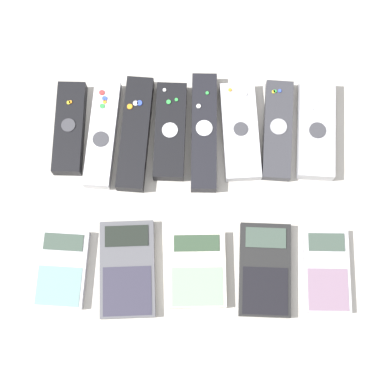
{
  "coord_description": "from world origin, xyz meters",
  "views": [
    {
      "loc": [
        0.0,
        -0.23,
        1.0
      ],
      "look_at": [
        0.0,
        0.02,
        0.01
      ],
      "focal_mm": 60.0,
      "sensor_mm": 36.0,
      "label": 1
    }
  ],
  "objects_px": {
    "calculator_4": "(325,271)",
    "remote_1": "(101,134)",
    "calculator_2": "(195,270)",
    "remote_3": "(168,131)",
    "calculator_3": "(263,270)",
    "remote_7": "(314,130)",
    "calculator_1": "(125,269)",
    "remote_6": "(276,130)",
    "remote_4": "(202,132)",
    "calculator_0": "(60,269)",
    "remote_2": "(133,134)",
    "remote_0": "(68,128)",
    "remote_5": "(238,131)"
  },
  "relations": [
    {
      "from": "remote_4",
      "to": "calculator_2",
      "type": "relative_size",
      "value": 1.64
    },
    {
      "from": "remote_3",
      "to": "remote_2",
      "type": "bearing_deg",
      "value": -174.08
    },
    {
      "from": "remote_4",
      "to": "calculator_0",
      "type": "relative_size",
      "value": 1.6
    },
    {
      "from": "calculator_0",
      "to": "calculator_4",
      "type": "height_order",
      "value": "calculator_0"
    },
    {
      "from": "remote_5",
      "to": "calculator_3",
      "type": "bearing_deg",
      "value": -84.59
    },
    {
      "from": "remote_0",
      "to": "remote_5",
      "type": "relative_size",
      "value": 0.93
    },
    {
      "from": "remote_0",
      "to": "remote_1",
      "type": "xyz_separation_m",
      "value": [
        0.05,
        -0.01,
        -0.0
      ]
    },
    {
      "from": "remote_2",
      "to": "calculator_3",
      "type": "relative_size",
      "value": 1.32
    },
    {
      "from": "remote_3",
      "to": "calculator_2",
      "type": "height_order",
      "value": "remote_3"
    },
    {
      "from": "calculator_4",
      "to": "calculator_2",
      "type": "bearing_deg",
      "value": -179.52
    },
    {
      "from": "remote_4",
      "to": "remote_5",
      "type": "xyz_separation_m",
      "value": [
        0.06,
        0.0,
        -0.0
      ]
    },
    {
      "from": "remote_0",
      "to": "calculator_0",
      "type": "xyz_separation_m",
      "value": [
        0.0,
        -0.23,
        -0.0
      ]
    },
    {
      "from": "remote_1",
      "to": "calculator_0",
      "type": "distance_m",
      "value": 0.23
    },
    {
      "from": "remote_7",
      "to": "calculator_1",
      "type": "bearing_deg",
      "value": -139.79
    },
    {
      "from": "remote_6",
      "to": "remote_7",
      "type": "xyz_separation_m",
      "value": [
        0.06,
        0.0,
        0.0
      ]
    },
    {
      "from": "remote_3",
      "to": "remote_6",
      "type": "bearing_deg",
      "value": 2.87
    },
    {
      "from": "remote_2",
      "to": "remote_3",
      "type": "height_order",
      "value": "same"
    },
    {
      "from": "remote_4",
      "to": "calculator_4",
      "type": "bearing_deg",
      "value": -49.27
    },
    {
      "from": "calculator_4",
      "to": "calculator_0",
      "type": "bearing_deg",
      "value": -179.51
    },
    {
      "from": "remote_3",
      "to": "calculator_2",
      "type": "distance_m",
      "value": 0.23
    },
    {
      "from": "calculator_2",
      "to": "calculator_4",
      "type": "xyz_separation_m",
      "value": [
        0.2,
        0.0,
        -0.0
      ]
    },
    {
      "from": "remote_2",
      "to": "calculator_3",
      "type": "bearing_deg",
      "value": -42.82
    },
    {
      "from": "calculator_4",
      "to": "remote_1",
      "type": "bearing_deg",
      "value": 148.85
    },
    {
      "from": "remote_3",
      "to": "calculator_4",
      "type": "xyz_separation_m",
      "value": [
        0.25,
        -0.22,
        -0.01
      ]
    },
    {
      "from": "remote_2",
      "to": "remote_4",
      "type": "relative_size",
      "value": 0.98
    },
    {
      "from": "calculator_1",
      "to": "calculator_4",
      "type": "bearing_deg",
      "value": -2.47
    },
    {
      "from": "remote_4",
      "to": "remote_6",
      "type": "distance_m",
      "value": 0.12
    },
    {
      "from": "remote_2",
      "to": "remote_4",
      "type": "bearing_deg",
      "value": 5.56
    },
    {
      "from": "calculator_4",
      "to": "calculator_1",
      "type": "bearing_deg",
      "value": -179.54
    },
    {
      "from": "calculator_4",
      "to": "calculator_3",
      "type": "bearing_deg",
      "value": -179.83
    },
    {
      "from": "calculator_3",
      "to": "calculator_4",
      "type": "distance_m",
      "value": 0.1
    },
    {
      "from": "remote_7",
      "to": "calculator_4",
      "type": "height_order",
      "value": "remote_7"
    },
    {
      "from": "remote_1",
      "to": "calculator_3",
      "type": "relative_size",
      "value": 1.24
    },
    {
      "from": "remote_1",
      "to": "calculator_4",
      "type": "xyz_separation_m",
      "value": [
        0.36,
        -0.22,
        -0.0
      ]
    },
    {
      "from": "remote_6",
      "to": "calculator_3",
      "type": "bearing_deg",
      "value": -92.86
    },
    {
      "from": "remote_2",
      "to": "calculator_1",
      "type": "xyz_separation_m",
      "value": [
        -0.0,
        -0.22,
        -0.0
      ]
    },
    {
      "from": "calculator_0",
      "to": "calculator_1",
      "type": "xyz_separation_m",
      "value": [
        0.1,
        0.0,
        0.0
      ]
    },
    {
      "from": "remote_3",
      "to": "remote_7",
      "type": "xyz_separation_m",
      "value": [
        0.24,
        0.01,
        0.0
      ]
    },
    {
      "from": "remote_1",
      "to": "calculator_1",
      "type": "xyz_separation_m",
      "value": [
        0.05,
        -0.22,
        -0.0
      ]
    },
    {
      "from": "remote_0",
      "to": "calculator_4",
      "type": "bearing_deg",
      "value": -28.29
    },
    {
      "from": "remote_2",
      "to": "remote_4",
      "type": "height_order",
      "value": "same"
    },
    {
      "from": "calculator_4",
      "to": "remote_2",
      "type": "bearing_deg",
      "value": 144.4
    },
    {
      "from": "remote_6",
      "to": "calculator_2",
      "type": "xyz_separation_m",
      "value": [
        -0.13,
        -0.23,
        -0.0
      ]
    },
    {
      "from": "remote_1",
      "to": "remote_2",
      "type": "relative_size",
      "value": 0.94
    },
    {
      "from": "calculator_1",
      "to": "remote_5",
      "type": "bearing_deg",
      "value": 49.5
    },
    {
      "from": "remote_3",
      "to": "remote_6",
      "type": "height_order",
      "value": "remote_3"
    },
    {
      "from": "remote_5",
      "to": "calculator_0",
      "type": "relative_size",
      "value": 1.35
    },
    {
      "from": "remote_6",
      "to": "calculator_1",
      "type": "bearing_deg",
      "value": -132.59
    },
    {
      "from": "calculator_3",
      "to": "remote_1",
      "type": "bearing_deg",
      "value": 141.68
    },
    {
      "from": "remote_3",
      "to": "remote_5",
      "type": "distance_m",
      "value": 0.11
    }
  ]
}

